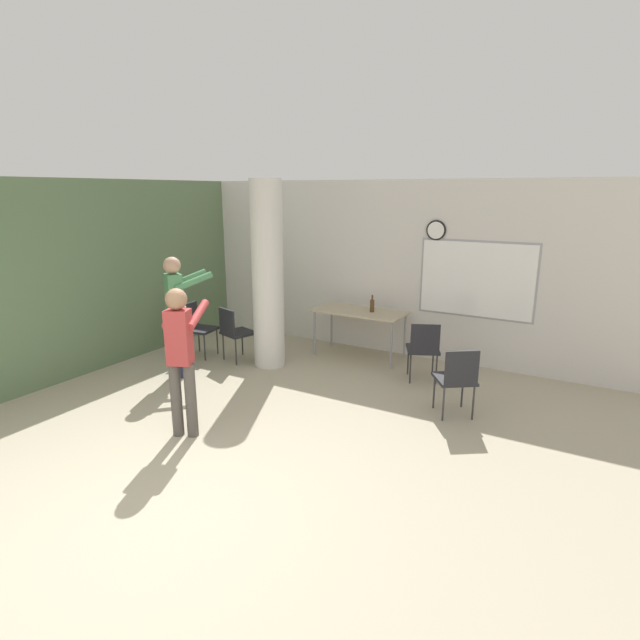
{
  "coord_description": "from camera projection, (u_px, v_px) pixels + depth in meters",
  "views": [
    {
      "loc": [
        3.02,
        -2.51,
        2.64
      ],
      "look_at": [
        0.28,
        2.27,
        1.2
      ],
      "focal_mm": 28.0,
      "sensor_mm": 36.0,
      "label": 1
    }
  ],
  "objects": [
    {
      "name": "support_pillar",
      "position": [
        268.0,
        276.0,
        7.44
      ],
      "size": [
        0.47,
        0.47,
        2.8
      ],
      "color": "silver",
      "rests_on": "ground_plane"
    },
    {
      "name": "bottle_on_table",
      "position": [
        372.0,
        305.0,
        7.86
      ],
      "size": [
        0.07,
        0.07,
        0.27
      ],
      "color": "#4C3319",
      "rests_on": "folding_table"
    },
    {
      "name": "folding_table",
      "position": [
        360.0,
        314.0,
        7.98
      ],
      "size": [
        1.46,
        0.69,
        0.77
      ],
      "color": "tan",
      "rests_on": "ground_plane"
    },
    {
      "name": "ground_plane",
      "position": [
        158.0,
        511.0,
        4.23
      ],
      "size": [
        24.0,
        24.0,
        0.0
      ],
      "primitive_type": "plane",
      "color": "#ADA389"
    },
    {
      "name": "chair_table_right",
      "position": [
        423.0,
        347.0,
        6.99
      ],
      "size": [
        0.58,
        0.58,
        0.87
      ],
      "color": "#232328",
      "rests_on": "ground_plane"
    },
    {
      "name": "chair_by_left_wall",
      "position": [
        197.0,
        325.0,
        8.09
      ],
      "size": [
        0.5,
        0.5,
        0.87
      ],
      "color": "#232328",
      "rests_on": "ground_plane"
    },
    {
      "name": "person_playing_front",
      "position": [
        181.0,
        351.0,
        5.32
      ],
      "size": [
        0.53,
        0.67,
        1.66
      ],
      "color": "#514C47",
      "rests_on": "ground_plane"
    },
    {
      "name": "wall_left_accent",
      "position": [
        115.0,
        273.0,
        7.66
      ],
      "size": [
        0.12,
        7.0,
        2.8
      ],
      "color": "#5B7551",
      "rests_on": "ground_plane"
    },
    {
      "name": "chair_mid_room",
      "position": [
        457.0,
        376.0,
        5.87
      ],
      "size": [
        0.61,
        0.61,
        0.87
      ],
      "color": "#232328",
      "rests_on": "ground_plane"
    },
    {
      "name": "person_watching_back",
      "position": [
        177.0,
        307.0,
        7.09
      ],
      "size": [
        0.6,
        0.7,
        1.74
      ],
      "color": "#1E2338",
      "rests_on": "ground_plane"
    },
    {
      "name": "chair_near_pillar",
      "position": [
        235.0,
        330.0,
        7.82
      ],
      "size": [
        0.55,
        0.55,
        0.87
      ],
      "color": "#232328",
      "rests_on": "ground_plane"
    },
    {
      "name": "wall_back",
      "position": [
        392.0,
        269.0,
        8.1
      ],
      "size": [
        8.0,
        0.15,
        2.8
      ],
      "color": "silver",
      "rests_on": "ground_plane"
    }
  ]
}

